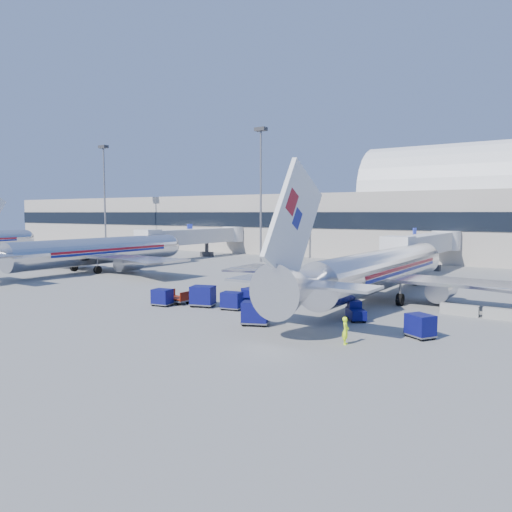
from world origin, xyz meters
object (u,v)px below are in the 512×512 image
Objects in this scene: cart_train_b at (203,296)px; cart_train_c at (162,297)px; cart_solo_far at (420,325)px; airliner_mid at (91,251)px; tug_left at (251,296)px; barrier_mid at (504,314)px; airliner_main at (377,271)px; mast_west at (261,175)px; tug_right at (356,312)px; barrier_near at (459,310)px; jetbridge_mid at (199,236)px; cart_open_red at (178,299)px; ramp_worker at (346,331)px; jetbridge_near at (427,244)px; mast_far_west at (104,183)px; tug_lead at (253,299)px; cart_solo_near at (255,313)px; cart_train_a at (232,300)px.

cart_train_c is (-3.31, -1.74, -0.18)m from cart_train_b.
airliner_mid is at bearing -161.75° from cart_solo_far.
cart_solo_far is at bearing -86.57° from tug_left.
airliner_main is at bearing 167.50° from barrier_mid.
mast_west is at bearing 97.80° from cart_train_b.
barrier_near is at bearing 97.94° from tug_right.
jetbridge_mid is at bearing 151.20° from barrier_near.
cart_open_red is 1.30× the size of ramp_worker.
barrier_mid reaches higher than cart_open_red.
barrier_mid is (13.70, -28.81, -3.48)m from jetbridge_near.
mast_far_west is at bearing 159.99° from airliner_main.
cart_train_c is at bearing -153.89° from tug_lead.
airliner_main is 12.29m from tug_lead.
tug_lead is (-8.02, -9.04, -2.22)m from airliner_main.
jetbridge_near is 41.59m from cart_train_c.
airliner_main reaches higher than jetbridge_mid.
airliner_main is at bearing -20.01° from mast_far_west.
tug_lead is 0.98× the size of cart_train_b.
mast_far_west reaches higher than tug_left.
airliner_main is 14.81× the size of cart_train_b.
cart_solo_near is (-5.55, -5.85, 0.28)m from tug_right.
ramp_worker is at bearing -118.17° from barrier_mid.
cart_train_a is (35.52, -37.42, -3.10)m from jetbridge_mid.
tug_lead is at bearing -44.17° from jetbridge_mid.
ramp_worker is at bearing -97.35° from cart_solo_far.
barrier_mid is 1.32× the size of cart_solo_far.
jetbridge_near is 10.93× the size of cart_train_b.
mast_west is at bearing 107.62° from cart_train_a.
tug_right is (31.67, -34.51, -14.12)m from mast_west.
cart_train_a is (-10.55, -2.10, 0.16)m from tug_right.
tug_right is 6.48m from cart_solo_far.
ramp_worker reaches higher than barrier_mid.
ramp_worker is at bearing -41.30° from jetbridge_mid.
mast_far_west reaches higher than cart_train_c.
airliner_main is at bearing 0.00° from airliner_mid.
mast_far_west is at bearing 161.00° from barrier_mid.
jetbridge_near is (39.60, 26.30, 1.00)m from airliner_mid.
cart_open_red is (55.28, -37.09, -14.36)m from mast_far_west.
tug_right is at bearing -134.20° from barrier_near.
cart_train_b reaches higher than tug_lead.
barrier_near is (38.00, -28.00, -14.34)m from mast_west.
airliner_mid is 15.12× the size of cart_solo_near.
mast_far_west reaches higher than cart_solo_near.
cart_train_b is (-13.54, -2.39, 0.32)m from tug_right.
airliner_main reaches higher than cart_open_red.
jetbridge_mid is at bearing 33.52° from ramp_worker.
airliner_main reaches higher than cart_solo_near.
mast_far_west is (-67.60, -0.81, 10.86)m from jetbridge_near.
barrier_near is 1.21× the size of tug_right.
jetbridge_mid is 51.69m from cart_train_a.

